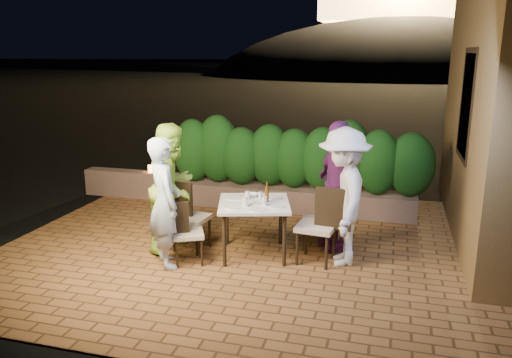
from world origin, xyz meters
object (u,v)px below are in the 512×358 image
at_px(beer_bottle, 267,192).
at_px(chair_right_back, 316,219).
at_px(chair_left_front, 188,232).
at_px(chair_left_back, 191,216).
at_px(chair_right_front, 316,225).
at_px(diner_green, 173,187).
at_px(dining_table, 254,229).
at_px(bowl, 252,195).
at_px(diner_white, 343,197).
at_px(parapet_lamp, 151,169).
at_px(diner_purple, 337,186).
at_px(diner_blue, 164,202).

relative_size(beer_bottle, chair_right_back, 0.34).
distance_m(beer_bottle, chair_left_front, 1.17).
bearing_deg(chair_left_back, chair_right_front, 8.12).
height_order(chair_left_front, diner_green, diner_green).
bearing_deg(chair_left_front, chair_left_back, 81.56).
distance_m(dining_table, chair_right_front, 0.87).
distance_m(bowl, diner_green, 1.10).
bearing_deg(chair_right_back, diner_white, 125.91).
height_order(bowl, parapet_lamp, bowl).
distance_m(diner_purple, parapet_lamp, 4.02).
height_order(chair_left_back, parapet_lamp, chair_left_back).
height_order(diner_white, diner_purple, diner_purple).
height_order(chair_right_front, diner_green, diner_green).
distance_m(bowl, chair_right_front, 1.03).
height_order(chair_right_back, diner_blue, diner_blue).
bearing_deg(diner_blue, bowl, -85.53).
xyz_separation_m(beer_bottle, chair_right_front, (0.69, -0.08, -0.37)).
xyz_separation_m(bowl, diner_white, (1.29, -0.21, 0.13)).
height_order(dining_table, beer_bottle, beer_bottle).
xyz_separation_m(chair_left_back, diner_white, (2.08, 0.10, 0.42)).
relative_size(chair_right_back, diner_blue, 0.49).
relative_size(beer_bottle, diner_green, 0.16).
distance_m(dining_table, beer_bottle, 0.54).
height_order(chair_left_back, diner_purple, diner_purple).
relative_size(chair_left_front, diner_green, 0.47).
height_order(dining_table, bowl, bowl).
distance_m(beer_bottle, chair_right_back, 0.88).
xyz_separation_m(chair_left_back, diner_purple, (1.94, 0.61, 0.43)).
height_order(beer_bottle, diner_purple, diner_purple).
height_order(diner_green, diner_white, diner_white).
bearing_deg(chair_left_front, beer_bottle, 4.80).
xyz_separation_m(bowl, chair_left_back, (-0.79, -0.32, -0.29)).
xyz_separation_m(bowl, chair_right_back, (0.88, 0.22, -0.35)).
distance_m(beer_bottle, diner_purple, 1.02).
relative_size(dining_table, chair_left_front, 1.11).
distance_m(dining_table, chair_right_back, 0.92).
bearing_deg(chair_right_back, diner_green, 8.86).
distance_m(chair_left_back, parapet_lamp, 2.79).
height_order(dining_table, diner_green, diner_green).
distance_m(diner_white, diner_purple, 0.52).
bearing_deg(chair_left_back, diner_blue, -93.63).
distance_m(dining_table, diner_purple, 1.30).
xyz_separation_m(beer_bottle, chair_left_back, (-1.06, -0.10, -0.41)).
distance_m(chair_right_back, diner_blue, 2.15).
bearing_deg(parapet_lamp, diner_blue, -59.51).
height_order(dining_table, diner_blue, diner_blue).
bearing_deg(diner_blue, chair_left_front, -102.20).
bearing_deg(beer_bottle, dining_table, -159.54).
bearing_deg(bowl, chair_left_back, -158.29).
height_order(chair_right_back, parapet_lamp, chair_right_back).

